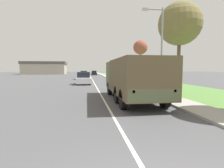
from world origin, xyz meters
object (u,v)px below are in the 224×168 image
car_nearest_ahead (84,79)px  car_fourth_ahead (94,73)px  military_truck (132,77)px  pickup_truck (159,79)px  car_second_ahead (82,76)px  car_third_ahead (84,74)px  lamp_post (159,43)px

car_nearest_ahead → car_fourth_ahead: bearing=85.2°
military_truck → car_nearest_ahead: (-3.39, 13.03, -0.83)m
car_nearest_ahead → pickup_truck: 10.04m
military_truck → pickup_truck: military_truck is taller
car_second_ahead → pickup_truck: 19.38m
car_nearest_ahead → pickup_truck: size_ratio=0.73×
car_third_ahead → car_fourth_ahead: (3.29, 15.81, -0.05)m
car_nearest_ahead → car_fourth_ahead: size_ratio=1.00×
car_nearest_ahead → car_fourth_ahead: car_nearest_ahead is taller
car_second_ahead → lamp_post: bearing=-74.0°
car_second_ahead → pickup_truck: bearing=-61.3°
car_third_ahead → car_fourth_ahead: size_ratio=1.15×
car_nearest_ahead → car_fourth_ahead: 36.25m
car_second_ahead → car_fourth_ahead: bearing=81.5°
car_nearest_ahead → car_third_ahead: bearing=90.7°
pickup_truck → lamp_post: lamp_post is taller
car_second_ahead → car_third_ahead: car_third_ahead is taller
military_truck → car_third_ahead: 33.56m
car_nearest_ahead → pickup_truck: (8.73, -4.96, 0.17)m
car_nearest_ahead → car_second_ahead: 12.06m
car_second_ahead → car_nearest_ahead: bearing=-87.2°
car_nearest_ahead → car_fourth_ahead: (3.03, 36.12, -0.07)m
car_third_ahead → pickup_truck: 26.82m
car_second_ahead → car_fourth_ahead: car_fourth_ahead is taller
car_fourth_ahead → lamp_post: lamp_post is taller
car_second_ahead → car_fourth_ahead: (3.61, 24.08, 0.04)m
car_nearest_ahead → car_second_ahead: (-0.58, 12.04, -0.10)m
car_third_ahead → car_second_ahead: bearing=-92.3°
car_third_ahead → lamp_post: bearing=-78.6°
pickup_truck → car_fourth_ahead: bearing=97.9°
military_truck → car_second_ahead: (-3.98, 25.07, -0.93)m
car_second_ahead → military_truck: bearing=-81.0°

